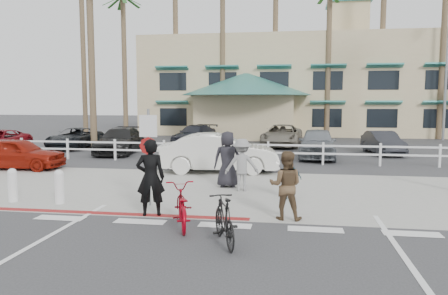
% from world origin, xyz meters
% --- Properties ---
extents(ground, '(140.00, 140.00, 0.00)m').
position_xyz_m(ground, '(0.00, 0.00, 0.00)').
color(ground, '#333335').
extents(bike_path, '(12.00, 16.00, 0.01)m').
position_xyz_m(bike_path, '(0.00, -2.00, 0.00)').
color(bike_path, '#333335').
rests_on(bike_path, ground).
extents(sidewalk_plaza, '(22.00, 7.00, 0.01)m').
position_xyz_m(sidewalk_plaza, '(0.00, 4.50, 0.01)').
color(sidewalk_plaza, gray).
rests_on(sidewalk_plaza, ground).
extents(cross_street, '(40.00, 5.00, 0.01)m').
position_xyz_m(cross_street, '(0.00, 8.50, 0.00)').
color(cross_street, '#333335').
rests_on(cross_street, ground).
extents(parking_lot, '(50.00, 16.00, 0.01)m').
position_xyz_m(parking_lot, '(0.00, 18.00, 0.00)').
color(parking_lot, '#333335').
rests_on(parking_lot, ground).
extents(curb_red, '(7.00, 0.25, 0.02)m').
position_xyz_m(curb_red, '(-3.00, 1.20, 0.01)').
color(curb_red, maroon).
rests_on(curb_red, ground).
extents(rail_fence, '(29.40, 0.16, 1.00)m').
position_xyz_m(rail_fence, '(0.50, 10.50, 0.50)').
color(rail_fence, silver).
rests_on(rail_fence, ground).
extents(building, '(28.00, 16.00, 11.30)m').
position_xyz_m(building, '(2.00, 31.00, 5.65)').
color(building, '#CFBB8E').
rests_on(building, ground).
extents(sign_post, '(0.50, 0.10, 2.90)m').
position_xyz_m(sign_post, '(-2.30, 2.20, 1.45)').
color(sign_post, gray).
rests_on(sign_post, ground).
extents(bollard_0, '(0.26, 0.26, 0.95)m').
position_xyz_m(bollard_0, '(-4.80, 2.00, 0.47)').
color(bollard_0, silver).
rests_on(bollard_0, ground).
extents(bollard_1, '(0.26, 0.26, 0.95)m').
position_xyz_m(bollard_1, '(-6.20, 2.00, 0.47)').
color(bollard_1, silver).
rests_on(bollard_1, ground).
extents(streetlight_1, '(0.60, 2.00, 9.50)m').
position_xyz_m(streetlight_1, '(12.00, 24.00, 4.75)').
color(streetlight_1, gray).
rests_on(streetlight_1, ground).
extents(palm_0, '(4.00, 4.00, 15.00)m').
position_xyz_m(palm_0, '(-16.00, 26.00, 7.50)').
color(palm_0, '#1E4F1F').
rests_on(palm_0, ground).
extents(palm_1, '(4.00, 4.00, 13.00)m').
position_xyz_m(palm_1, '(-12.00, 25.00, 6.50)').
color(palm_1, '#1E4F1F').
rests_on(palm_1, ground).
extents(palm_2, '(4.00, 4.00, 16.00)m').
position_xyz_m(palm_2, '(-8.00, 26.00, 8.00)').
color(palm_2, '#1E4F1F').
rests_on(palm_2, ground).
extents(palm_3, '(4.00, 4.00, 14.00)m').
position_xyz_m(palm_3, '(-4.00, 25.00, 7.00)').
color(palm_3, '#1E4F1F').
rests_on(palm_3, ground).
extents(palm_4, '(4.00, 4.00, 15.00)m').
position_xyz_m(palm_4, '(0.00, 26.00, 7.50)').
color(palm_4, '#1E4F1F').
rests_on(palm_4, ground).
extents(palm_5, '(4.00, 4.00, 13.00)m').
position_xyz_m(palm_5, '(4.00, 25.00, 6.50)').
color(palm_5, '#1E4F1F').
rests_on(palm_5, ground).
extents(palm_6, '(4.00, 4.00, 17.00)m').
position_xyz_m(palm_6, '(8.00, 26.00, 8.50)').
color(palm_6, '#1E4F1F').
rests_on(palm_6, ground).
extents(palm_7, '(4.00, 4.00, 14.00)m').
position_xyz_m(palm_7, '(12.00, 25.00, 7.00)').
color(palm_7, '#1E4F1F').
rests_on(palm_7, ground).
extents(palm_10, '(4.00, 4.00, 12.00)m').
position_xyz_m(palm_10, '(-10.00, 15.00, 6.00)').
color(palm_10, '#1E4F1F').
rests_on(palm_10, ground).
extents(bike_red, '(1.17, 1.93, 0.96)m').
position_xyz_m(bike_red, '(-0.95, 0.37, 0.48)').
color(bike_red, maroon).
rests_on(bike_red, ground).
extents(rider_red, '(0.79, 0.63, 1.90)m').
position_xyz_m(rider_red, '(-1.93, 1.19, 0.95)').
color(rider_red, black).
rests_on(rider_red, ground).
extents(bike_black, '(1.03, 1.69, 0.98)m').
position_xyz_m(bike_black, '(0.18, -0.63, 0.49)').
color(bike_black, black).
rests_on(bike_black, ground).
extents(rider_black, '(0.84, 0.68, 1.64)m').
position_xyz_m(rider_black, '(1.33, 1.39, 0.82)').
color(rider_black, brown).
rests_on(rider_black, ground).
extents(pedestrian_a, '(1.11, 0.70, 1.64)m').
position_xyz_m(pedestrian_a, '(-0.08, 4.50, 0.82)').
color(pedestrian_a, gray).
rests_on(pedestrian_a, ground).
extents(pedestrian_child, '(0.74, 0.45, 1.18)m').
position_xyz_m(pedestrian_child, '(1.41, 3.56, 0.59)').
color(pedestrian_child, '#1B3D46').
rests_on(pedestrian_child, ground).
extents(pedestrian_b, '(0.98, 0.71, 1.84)m').
position_xyz_m(pedestrian_b, '(-0.60, 5.00, 0.92)').
color(pedestrian_b, black).
rests_on(pedestrian_b, ground).
extents(car_white_sedan, '(4.82, 2.18, 1.53)m').
position_xyz_m(car_white_sedan, '(-1.38, 7.89, 0.77)').
color(car_white_sedan, silver).
rests_on(car_white_sedan, ground).
extents(car_red_compact, '(3.90, 1.72, 1.31)m').
position_xyz_m(car_red_compact, '(-9.71, 7.37, 0.65)').
color(car_red_compact, maroon).
rests_on(car_red_compact, ground).
extents(lot_car_0, '(2.04, 4.36, 1.21)m').
position_xyz_m(lot_car_0, '(-11.18, 15.01, 0.60)').
color(lot_car_0, black).
rests_on(lot_car_0, ground).
extents(lot_car_1, '(2.39, 4.86, 1.36)m').
position_xyz_m(lot_car_1, '(-7.66, 13.21, 0.68)').
color(lot_car_1, black).
rests_on(lot_car_1, ground).
extents(lot_car_2, '(1.96, 4.40, 1.47)m').
position_xyz_m(lot_car_2, '(2.67, 12.85, 0.74)').
color(lot_car_2, slate).
rests_on(lot_car_2, ground).
extents(lot_car_3, '(1.81, 3.81, 1.21)m').
position_xyz_m(lot_car_3, '(6.16, 14.94, 0.60)').
color(lot_car_3, '#24252A').
rests_on(lot_car_3, ground).
extents(lot_car_4, '(2.69, 4.51, 1.23)m').
position_xyz_m(lot_car_4, '(-4.82, 18.67, 0.61)').
color(lot_car_4, black).
rests_on(lot_car_4, ground).
extents(lot_car_5, '(2.63, 4.96, 1.33)m').
position_xyz_m(lot_car_5, '(0.82, 18.12, 0.66)').
color(lot_car_5, slate).
rests_on(lot_car_5, ground).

